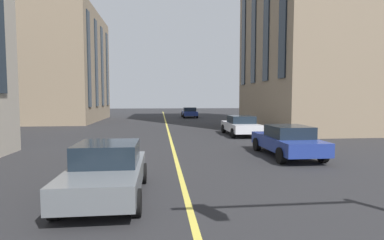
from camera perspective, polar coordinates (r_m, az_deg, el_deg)
name	(u,v)px	position (r m, az deg, el deg)	size (l,w,h in m)	color
lane_centre_line	(171,139)	(18.74, -4.11, -3.70)	(80.00, 0.16, 0.01)	#D8C64C
car_blue_mid	(287,141)	(13.81, 17.68, -3.75)	(4.40, 1.95, 1.37)	navy
car_white_trailing	(240,125)	(20.97, 9.22, -0.99)	(4.40, 1.95, 1.37)	silver
car_blue_parked_a	(189,112)	(40.25, -0.48, 1.47)	(4.40, 1.95, 1.37)	navy
car_grey_far	(107,171)	(8.07, -15.90, -9.25)	(3.90, 1.89, 1.40)	slate
building_left_near	(40,67)	(38.03, -26.90, 9.05)	(13.72, 12.93, 12.24)	gray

